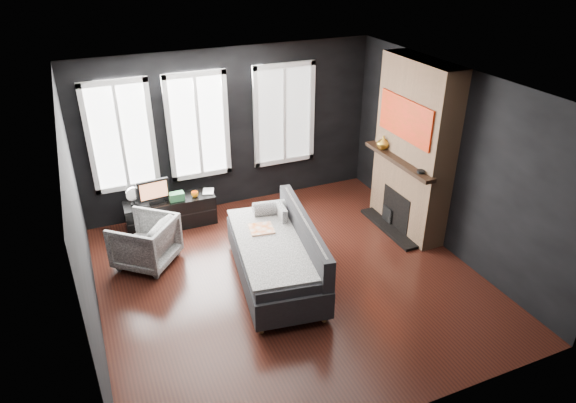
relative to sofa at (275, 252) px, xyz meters
name	(u,v)px	position (x,y,z in m)	size (l,w,h in m)	color
floor	(290,279)	(0.20, -0.05, -0.46)	(5.00, 5.00, 0.00)	black
ceiling	(290,87)	(0.20, -0.05, 2.24)	(5.00, 5.00, 0.00)	white
wall_back	(231,130)	(0.20, 2.45, 0.89)	(5.00, 0.02, 2.70)	black
wall_left	(81,233)	(-2.30, -0.05, 0.89)	(0.02, 5.00, 2.70)	black
wall_right	(450,161)	(2.70, -0.05, 0.89)	(0.02, 5.00, 2.70)	black
windows	(200,71)	(-0.25, 2.41, 1.92)	(4.00, 0.16, 1.76)	white
fireplace	(413,149)	(2.50, 0.55, 0.89)	(0.70, 1.62, 2.70)	#93724C
sofa	(275,252)	(0.00, 0.00, 0.00)	(1.08, 2.16, 0.93)	black
stripe_pillow	(282,217)	(0.32, 0.52, 0.20)	(0.08, 0.34, 0.34)	gray
armchair	(145,240)	(-1.54, 1.12, -0.07)	(0.77, 0.72, 0.79)	silver
media_console	(171,212)	(-1.00, 2.05, -0.22)	(1.42, 0.44, 0.49)	black
monitor	(153,190)	(-1.23, 2.01, 0.25)	(0.49, 0.11, 0.44)	black
desk_fan	(133,196)	(-1.54, 2.05, 0.18)	(0.22, 0.22, 0.32)	gray
mug	(195,194)	(-0.60, 1.96, 0.08)	(0.11, 0.09, 0.11)	orange
book	(202,186)	(-0.44, 2.07, 0.14)	(0.17, 0.02, 0.24)	#ADA28A
storage_box	(177,196)	(-0.89, 1.96, 0.09)	(0.23, 0.15, 0.13)	#2E6F3F
mantel_vase	(383,143)	(2.25, 1.00, 0.87)	(0.20, 0.21, 0.20)	#C1862A
mantel_clock	(421,172)	(2.25, 0.00, 0.79)	(0.11, 0.11, 0.04)	black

